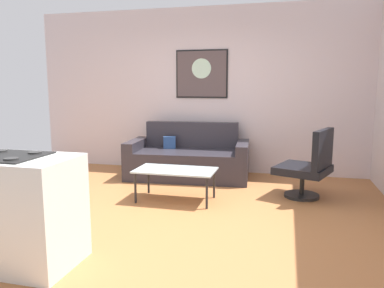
% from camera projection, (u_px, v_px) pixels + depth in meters
% --- Properties ---
extents(ground, '(6.40, 6.40, 0.04)m').
position_uv_depth(ground, '(170.00, 217.00, 4.33)').
color(ground, '#A7683A').
extents(back_wall, '(6.40, 0.05, 2.80)m').
position_uv_depth(back_wall, '(212.00, 91.00, 6.43)').
color(back_wall, silver).
rests_on(back_wall, ground).
extents(couch, '(1.99, 1.06, 0.88)m').
position_uv_depth(couch, '(188.00, 160.00, 6.09)').
color(couch, '#2D2931').
rests_on(couch, ground).
extents(coffee_table, '(1.03, 0.56, 0.41)m').
position_uv_depth(coffee_table, '(176.00, 172.00, 4.83)').
color(coffee_table, silver).
rests_on(coffee_table, ground).
extents(armchair, '(0.82, 0.84, 0.93)m').
position_uv_depth(armchair, '(309.00, 166.00, 4.92)').
color(armchair, black).
rests_on(armchair, ground).
extents(wall_painting, '(0.90, 0.03, 0.82)m').
position_uv_depth(wall_painting, '(202.00, 74.00, 6.39)').
color(wall_painting, black).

